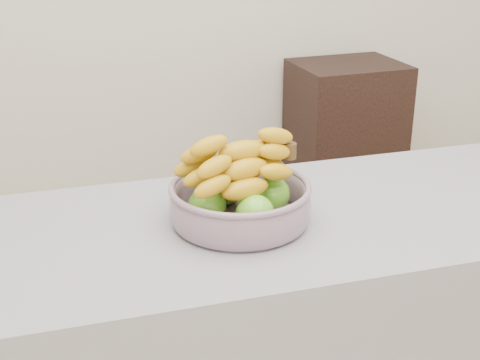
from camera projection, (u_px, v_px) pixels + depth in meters
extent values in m
cube|color=black|center=(343.00, 153.00, 3.21)|extent=(0.50, 0.41, 0.87)
cylinder|color=#909EAD|center=(240.00, 219.00, 1.47)|extent=(0.26, 0.26, 0.01)
torus|color=#909EAD|center=(240.00, 187.00, 1.44)|extent=(0.31, 0.31, 0.01)
sphere|color=#3CA01B|center=(255.00, 214.00, 1.38)|extent=(0.08, 0.08, 0.08)
sphere|color=#3CA01B|center=(272.00, 194.00, 1.48)|extent=(0.08, 0.08, 0.08)
sphere|color=#3CA01B|center=(226.00, 187.00, 1.51)|extent=(0.08, 0.08, 0.08)
sphere|color=#3CA01B|center=(207.00, 206.00, 1.42)|extent=(0.08, 0.08, 0.08)
ellipsoid|color=gold|center=(245.00, 189.00, 1.39)|extent=(0.20, 0.09, 0.05)
ellipsoid|color=gold|center=(236.00, 181.00, 1.43)|extent=(0.20, 0.07, 0.05)
ellipsoid|color=gold|center=(227.00, 173.00, 1.47)|extent=(0.20, 0.05, 0.05)
ellipsoid|color=gold|center=(245.00, 169.00, 1.40)|extent=(0.20, 0.10, 0.05)
ellipsoid|color=gold|center=(235.00, 161.00, 1.44)|extent=(0.20, 0.06, 0.05)
ellipsoid|color=gold|center=(243.00, 151.00, 1.41)|extent=(0.20, 0.07, 0.05)
cylinder|color=#3F2B14|center=(289.00, 151.00, 1.46)|extent=(0.03, 0.03, 0.03)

